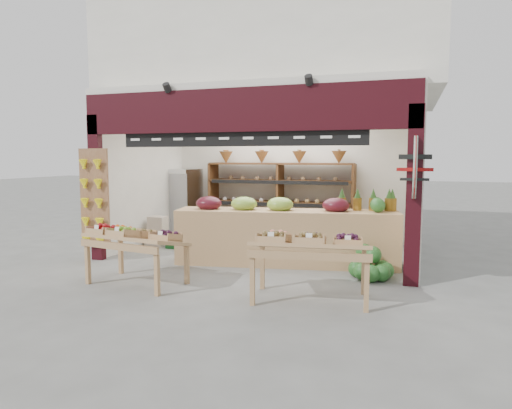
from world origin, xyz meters
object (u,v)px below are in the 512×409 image
object	(u,v)px
back_shelving	(280,188)
display_table_left	(133,236)
cardboard_stack	(167,235)
watermelon_pile	(371,267)
refrigerator	(185,203)
display_table_right	(306,243)
mid_counter	(285,235)

from	to	relation	value
back_shelving	display_table_left	xyz separation A→B (m)	(-1.17, -4.08, -0.49)
cardboard_stack	watermelon_pile	bearing A→B (deg)	-17.00
refrigerator	display_table_left	distance (m)	4.13
display_table_right	mid_counter	bearing A→B (deg)	112.59
refrigerator	mid_counter	distance (m)	3.70
mid_counter	watermelon_pile	world-z (taller)	mid_counter
refrigerator	cardboard_stack	size ratio (longest dim) A/B	1.70
back_shelving	refrigerator	bearing A→B (deg)	-177.20
display_table_left	display_table_right	world-z (taller)	display_table_right
back_shelving	refrigerator	world-z (taller)	back_shelving
watermelon_pile	display_table_left	bearing A→B (deg)	-157.95
back_shelving	display_table_left	bearing A→B (deg)	-106.05
cardboard_stack	display_table_left	bearing A→B (deg)	-70.73
back_shelving	display_table_right	size ratio (longest dim) A/B	2.02
refrigerator	cardboard_stack	bearing A→B (deg)	-66.88
mid_counter	watermelon_pile	distance (m)	1.64
display_table_left	display_table_right	xyz separation A→B (m)	(2.64, 0.04, 0.05)
back_shelving	display_table_left	world-z (taller)	back_shelving
back_shelving	mid_counter	xyz separation A→B (m)	(0.70, -2.20, -0.67)
refrigerator	mid_counter	bearing A→B (deg)	-21.08
refrigerator	watermelon_pile	xyz separation A→B (m)	(4.56, -2.59, -0.61)
display_table_left	display_table_right	bearing A→B (deg)	0.96
display_table_left	refrigerator	bearing A→B (deg)	106.33
back_shelving	display_table_right	bearing A→B (deg)	-70.02
display_table_left	watermelon_pile	world-z (taller)	display_table_left
back_shelving	refrigerator	distance (m)	2.37
refrigerator	cardboard_stack	world-z (taller)	refrigerator
watermelon_pile	cardboard_stack	bearing A→B (deg)	163.00
cardboard_stack	mid_counter	world-z (taller)	mid_counter
mid_counter	back_shelving	bearing A→B (deg)	107.73
back_shelving	cardboard_stack	bearing A→B (deg)	-146.99
cardboard_stack	display_table_right	world-z (taller)	display_table_right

